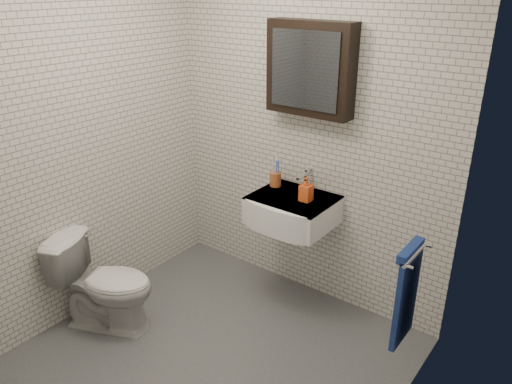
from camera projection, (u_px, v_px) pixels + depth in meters
ground at (218, 353)px, 3.23m from camera, size 2.20×2.00×0.01m
room_shell at (209, 136)px, 2.65m from camera, size 2.22×2.02×2.51m
washbasin at (290, 211)px, 3.44m from camera, size 0.55×0.50×0.20m
faucet at (306, 181)px, 3.52m from camera, size 0.06×0.20×0.15m
mirror_cabinet at (310, 69)px, 3.21m from camera, size 0.60×0.15×0.60m
towel_rail at (407, 291)px, 2.63m from camera, size 0.09×0.30×0.58m
toothbrush_cup at (275, 178)px, 3.60m from camera, size 0.10×0.10×0.23m
soap_bottle at (306, 189)px, 3.35m from camera, size 0.08×0.08×0.17m
toilet at (105, 283)px, 3.37m from camera, size 0.76×0.62×0.68m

